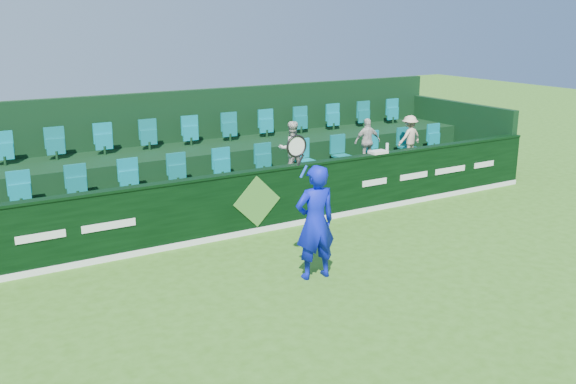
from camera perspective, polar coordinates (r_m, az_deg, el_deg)
ground at (r=10.56m, az=7.44°, el=-9.61°), size 60.00×60.00×0.00m
sponsor_hoarding at (r=13.47m, az=-2.98°, el=-0.84°), size 16.00×0.25×1.35m
stand_tier_front at (r=14.49m, az=-5.02°, el=-0.83°), size 16.00×2.00×0.80m
stand_tier_back at (r=16.11m, az=-8.01°, el=1.65°), size 16.00×1.80×1.30m
stand_rear at (r=16.38m, az=-8.69°, el=3.89°), size 16.00×4.10×2.60m
seat_row_front at (r=14.67m, az=-5.77°, el=2.17°), size 13.50×0.50×0.60m
seat_row_back at (r=16.18m, az=-8.55°, el=5.14°), size 13.50×0.50×0.60m
tennis_player at (r=11.03m, az=2.42°, el=-2.65°), size 1.10×0.56×2.67m
spectator_left at (r=14.99m, az=0.31°, el=3.89°), size 0.72×0.61×1.29m
spectator_middle at (r=16.25m, az=7.07°, el=4.47°), size 0.73×0.42×1.18m
spectator_right at (r=17.12m, az=10.74°, el=4.82°), size 0.78×0.50×1.14m
towel at (r=15.05m, az=8.02°, el=3.54°), size 0.41×0.27×0.06m
drinks_bottle at (r=15.20m, az=8.81°, el=3.92°), size 0.07×0.07×0.22m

